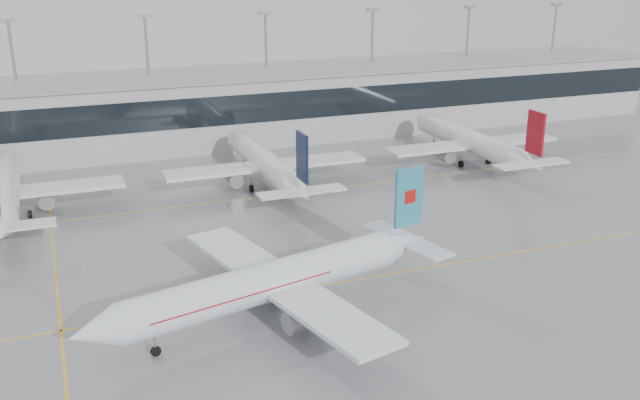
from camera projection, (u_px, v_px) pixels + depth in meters
name	position (u px, v px, depth m)	size (l,w,h in m)	color
ground	(361.00, 279.00, 75.05)	(320.00, 320.00, 0.00)	gray
taxi_line_main	(361.00, 279.00, 75.05)	(120.00, 0.25, 0.01)	gold
taxi_line_north	(274.00, 195.00, 101.48)	(120.00, 0.25, 0.01)	gold
taxi_line_cross	(55.00, 267.00, 77.94)	(0.25, 60.00, 0.01)	gold
terminal	(219.00, 111.00, 127.73)	(180.00, 15.00, 12.00)	#A3A3A7
terminal_glass	(229.00, 110.00, 120.59)	(180.00, 0.20, 5.00)	black
terminal_roof	(217.00, 76.00, 125.72)	(182.00, 16.00, 0.40)	gray
light_masts	(209.00, 65.00, 130.64)	(156.40, 1.00, 22.60)	gray
air_canada_jet	(278.00, 280.00, 66.06)	(37.40, 30.64, 11.98)	silver
parked_jet_b	(5.00, 191.00, 91.49)	(29.64, 36.96, 11.72)	silver
parked_jet_c	(266.00, 163.00, 103.53)	(29.64, 36.96, 11.72)	silver
parked_jet_d	(472.00, 142.00, 115.57)	(29.64, 36.96, 11.72)	silver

